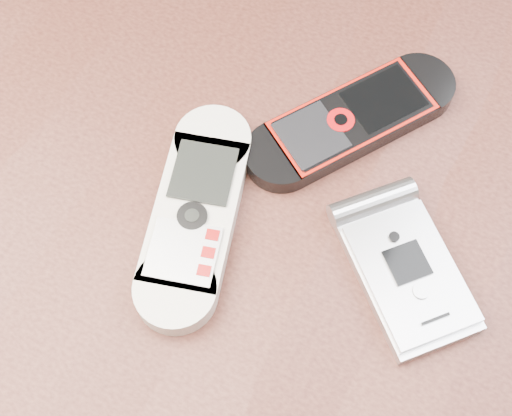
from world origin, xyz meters
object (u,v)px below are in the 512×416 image
object	(u,v)px
nokia_white	(195,213)
motorola_razr	(407,271)
table	(250,267)
nokia_black_red	(352,120)

from	to	relation	value
nokia_white	motorola_razr	size ratio (longest dim) A/B	1.41
table	motorola_razr	size ratio (longest dim) A/B	10.46
table	motorola_razr	world-z (taller)	motorola_razr
table	nokia_black_red	bearing A→B (deg)	68.82
nokia_white	motorola_razr	xyz separation A→B (m)	(0.14, 0.02, -0.00)
nokia_black_red	motorola_razr	world-z (taller)	motorola_razr
motorola_razr	table	bearing A→B (deg)	134.44
table	nokia_white	xyz separation A→B (m)	(-0.03, -0.02, 0.11)
nokia_white	motorola_razr	distance (m)	0.14
nokia_black_red	table	bearing A→B (deg)	-76.77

